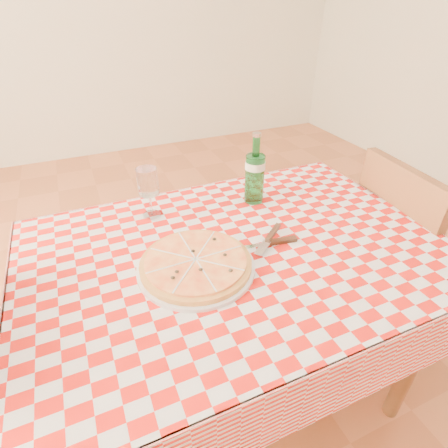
% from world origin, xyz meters
% --- Properties ---
extents(dining_table, '(1.20, 0.80, 0.75)m').
position_xyz_m(dining_table, '(0.00, 0.00, 0.66)').
color(dining_table, brown).
rests_on(dining_table, ground).
extents(tablecloth, '(1.30, 0.90, 0.01)m').
position_xyz_m(tablecloth, '(0.00, 0.00, 0.75)').
color(tablecloth, '#B4110B').
rests_on(tablecloth, dining_table).
extents(chair_near, '(0.45, 0.45, 0.91)m').
position_xyz_m(chair_near, '(0.77, -0.01, 0.52)').
color(chair_near, brown).
rests_on(chair_near, ground).
extents(pizza_plate, '(0.35, 0.35, 0.04)m').
position_xyz_m(pizza_plate, '(-0.15, -0.04, 0.78)').
color(pizza_plate, '#B7813D').
rests_on(pizza_plate, tablecloth).
extents(water_bottle, '(0.09, 0.09, 0.27)m').
position_xyz_m(water_bottle, '(0.19, 0.25, 0.89)').
color(water_bottle, '#196629').
rests_on(water_bottle, tablecloth).
extents(wine_glass, '(0.09, 0.09, 0.18)m').
position_xyz_m(wine_glass, '(-0.20, 0.30, 0.85)').
color(wine_glass, white).
rests_on(wine_glass, tablecloth).
extents(cutlery, '(0.30, 0.27, 0.03)m').
position_xyz_m(cutlery, '(0.09, -0.02, 0.77)').
color(cutlery, silver).
rests_on(cutlery, tablecloth).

